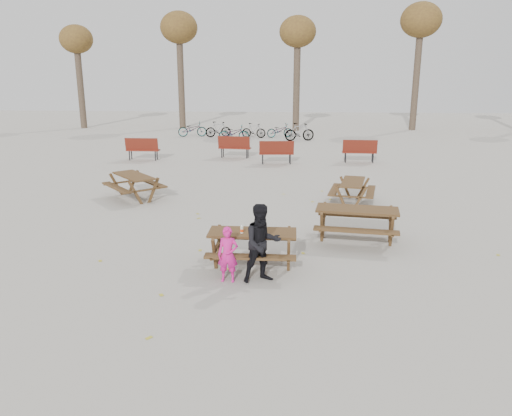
# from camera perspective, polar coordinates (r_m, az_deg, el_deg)

# --- Properties ---
(ground) EXTENTS (80.00, 80.00, 0.00)m
(ground) POSITION_cam_1_polar(r_m,az_deg,el_deg) (10.51, -0.40, -6.72)
(ground) COLOR gray
(ground) RESTS_ON ground
(main_picnic_table) EXTENTS (1.80, 1.45, 0.78)m
(main_picnic_table) POSITION_cam_1_polar(r_m,az_deg,el_deg) (10.30, -0.40, -3.70)
(main_picnic_table) COLOR #372414
(main_picnic_table) RESTS_ON ground
(food_tray) EXTENTS (0.18, 0.11, 0.03)m
(food_tray) POSITION_cam_1_polar(r_m,az_deg,el_deg) (10.06, 0.75, -2.94)
(food_tray) COLOR white
(food_tray) RESTS_ON main_picnic_table
(bread_roll) EXTENTS (0.14, 0.06, 0.05)m
(bread_roll) POSITION_cam_1_polar(r_m,az_deg,el_deg) (10.05, 0.75, -2.71)
(bread_roll) COLOR tan
(bread_roll) RESTS_ON food_tray
(soda_bottle) EXTENTS (0.07, 0.07, 0.17)m
(soda_bottle) POSITION_cam_1_polar(r_m,az_deg,el_deg) (10.12, -1.63, -2.50)
(soda_bottle) COLOR silver
(soda_bottle) RESTS_ON main_picnic_table
(child) EXTENTS (0.41, 0.27, 1.09)m
(child) POSITION_cam_1_polar(r_m,az_deg,el_deg) (9.64, -3.23, -5.34)
(child) COLOR #D51A82
(child) RESTS_ON ground
(adult) EXTENTS (0.92, 0.84, 1.55)m
(adult) POSITION_cam_1_polar(r_m,az_deg,el_deg) (9.55, 0.71, -4.07)
(adult) COLOR black
(adult) RESTS_ON ground
(picnic_table_east) EXTENTS (2.10, 1.79, 0.82)m
(picnic_table_east) POSITION_cam_1_polar(r_m,az_deg,el_deg) (12.11, 11.40, -1.93)
(picnic_table_east) COLOR #372414
(picnic_table_east) RESTS_ON ground
(picnic_table_north) EXTENTS (2.26, 2.29, 0.77)m
(picnic_table_north) POSITION_cam_1_polar(r_m,az_deg,el_deg) (16.34, -13.72, 2.36)
(picnic_table_north) COLOR #372414
(picnic_table_north) RESTS_ON ground
(picnic_table_far) EXTENTS (1.61, 1.86, 0.71)m
(picnic_table_far) POSITION_cam_1_polar(r_m,az_deg,el_deg) (15.56, 10.95, 1.76)
(picnic_table_far) COLOR #372414
(picnic_table_far) RESTS_ON ground
(park_bench_row) EXTENTS (11.32, 2.08, 1.03)m
(park_bench_row) POSITION_cam_1_polar(r_m,az_deg,el_deg) (22.62, -0.43, 6.70)
(park_bench_row) COLOR maroon
(park_bench_row) RESTS_ON ground
(bicycle_row) EXTENTS (8.38, 2.62, 1.04)m
(bicycle_row) POSITION_cam_1_polar(r_m,az_deg,el_deg) (30.21, -1.36, 8.82)
(bicycle_row) COLOR black
(bicycle_row) RESTS_ON ground
(tree_row) EXTENTS (32.17, 3.52, 8.26)m
(tree_row) POSITION_cam_1_polar(r_m,az_deg,el_deg) (34.92, 4.60, 19.09)
(tree_row) COLOR #382B21
(tree_row) RESTS_ON ground
(fallen_leaves) EXTENTS (11.00, 11.00, 0.01)m
(fallen_leaves) POSITION_cam_1_polar(r_m,az_deg,el_deg) (12.83, 2.72, -2.55)
(fallen_leaves) COLOR #AEA229
(fallen_leaves) RESTS_ON ground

